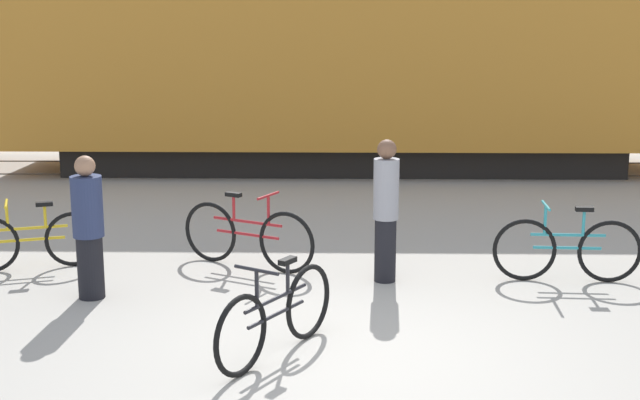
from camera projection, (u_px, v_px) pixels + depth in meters
ground_plane at (348, 358)px, 8.03m from camera, size 80.00×80.00×0.00m
freight_train at (343, 34)px, 16.92m from camera, size 39.31×2.86×4.98m
rail_near at (342, 175)px, 16.77m from camera, size 51.31×0.07×0.01m
rail_far at (342, 162)px, 18.17m from camera, size 51.31×0.07×0.01m
bicycle_yellow at (32, 240)px, 10.68m from camera, size 1.57×0.59×0.84m
bicycle_maroon at (248, 236)px, 10.76m from camera, size 1.67×0.89×0.94m
bicycle_black at (276, 316)px, 8.01m from camera, size 0.96×1.55×0.90m
bicycle_teal at (567, 249)px, 10.21m from camera, size 1.69×0.46×0.91m
person_in_grey at (386, 210)px, 10.13m from camera, size 0.29×0.29×1.65m
person_in_navy at (88, 228)px, 9.55m from camera, size 0.33×0.33×1.57m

